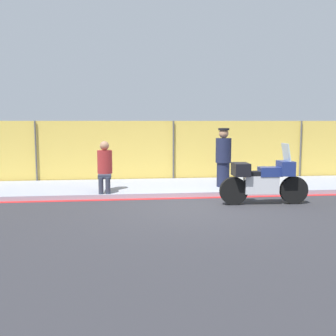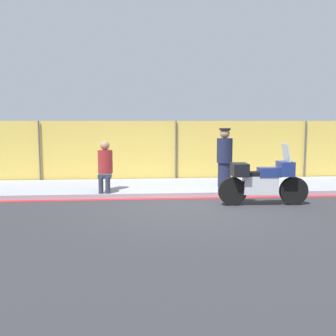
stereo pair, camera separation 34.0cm
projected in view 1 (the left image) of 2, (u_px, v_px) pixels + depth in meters
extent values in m
plane|color=#2D2D33|center=(195.00, 207.00, 9.05)|extent=(120.00, 120.00, 0.00)
cube|color=#8E93A3|center=(179.00, 187.00, 11.51)|extent=(32.06, 2.67, 0.12)
cube|color=red|center=(187.00, 198.00, 10.11)|extent=(32.06, 0.18, 0.01)
cube|color=gold|center=(173.00, 151.00, 12.80)|extent=(30.46, 0.08, 1.98)
cylinder|color=#4C4C51|center=(36.00, 153.00, 12.20)|extent=(0.05, 0.05, 1.98)
cylinder|color=#4C4C51|center=(173.00, 152.00, 12.70)|extent=(0.05, 0.05, 1.98)
cylinder|color=#4C4C51|center=(301.00, 151.00, 13.20)|extent=(0.05, 0.05, 1.98)
cylinder|color=black|center=(294.00, 190.00, 9.39)|extent=(0.67, 0.17, 0.66)
cylinder|color=black|center=(234.00, 191.00, 9.28)|extent=(0.67, 0.17, 0.66)
cube|color=silver|center=(261.00, 184.00, 9.31)|extent=(0.82, 0.31, 0.43)
cube|color=navy|center=(270.00, 172.00, 9.29)|extent=(0.53, 0.33, 0.22)
cube|color=black|center=(258.00, 173.00, 9.27)|extent=(0.61, 0.30, 0.10)
cube|color=navy|center=(286.00, 168.00, 9.31)|extent=(0.34, 0.49, 0.34)
cube|color=silver|center=(286.00, 152.00, 9.26)|extent=(0.12, 0.42, 0.42)
cube|color=black|center=(241.00, 169.00, 9.23)|extent=(0.38, 0.52, 0.30)
cylinder|color=#191E38|center=(223.00, 174.00, 11.15)|extent=(0.36, 0.36, 0.69)
cylinder|color=#191E38|center=(223.00, 150.00, 11.07)|extent=(0.44, 0.44, 0.69)
sphere|color=#A37556|center=(224.00, 133.00, 11.01)|extent=(0.27, 0.27, 0.27)
cylinder|color=black|center=(224.00, 129.00, 11.00)|extent=(0.31, 0.31, 0.06)
cylinder|color=#2D3342|center=(101.00, 186.00, 10.01)|extent=(0.13, 0.13, 0.43)
cylinder|color=#2D3342|center=(108.00, 186.00, 10.03)|extent=(0.13, 0.13, 0.43)
cube|color=#2D3342|center=(105.00, 176.00, 10.21)|extent=(0.33, 0.43, 0.10)
cylinder|color=maroon|center=(105.00, 162.00, 10.38)|extent=(0.39, 0.39, 0.61)
sphere|color=#A37556|center=(104.00, 146.00, 10.33)|extent=(0.24, 0.24, 0.24)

